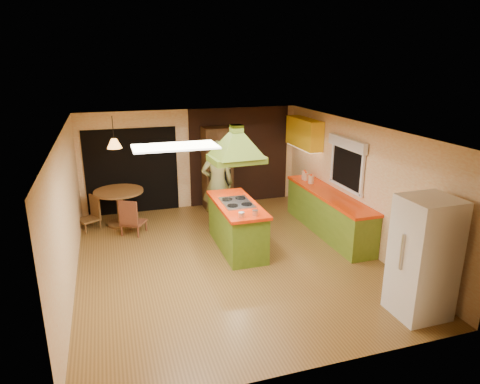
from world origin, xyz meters
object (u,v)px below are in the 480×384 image
object	(u,v)px
man	(217,184)
canister_large	(304,175)
refrigerator	(424,258)
kitchen_island	(237,225)
wall_oven	(217,168)
dining_table	(119,200)

from	to	relation	value
man	canister_large	size ratio (longest dim) A/B	10.05
refrigerator	canister_large	bearing A→B (deg)	87.05
kitchen_island	refrigerator	size ratio (longest dim) A/B	1.06
kitchen_island	wall_oven	xyz separation A→B (m)	(0.26, 2.52, 0.55)
refrigerator	canister_large	distance (m)	4.35
man	dining_table	world-z (taller)	man
kitchen_island	man	distance (m)	1.41
dining_table	canister_large	bearing A→B (deg)	-9.80
kitchen_island	dining_table	distance (m)	2.99
wall_oven	dining_table	bearing A→B (deg)	-170.14
dining_table	kitchen_island	bearing A→B (deg)	-43.05
man	wall_oven	bearing A→B (deg)	-95.56
wall_oven	man	bearing A→B (deg)	-105.64
wall_oven	canister_large	bearing A→B (deg)	-34.95
man	kitchen_island	bearing A→B (deg)	100.94
kitchen_island	canister_large	size ratio (longest dim) A/B	9.83
man	dining_table	size ratio (longest dim) A/B	1.79
wall_oven	kitchen_island	bearing A→B (deg)	-97.14
dining_table	canister_large	size ratio (longest dim) A/B	5.61
refrigerator	wall_oven	size ratio (longest dim) A/B	0.88
refrigerator	man	bearing A→B (deg)	113.63
man	refrigerator	xyz separation A→B (m)	(1.96, -4.36, -0.07)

